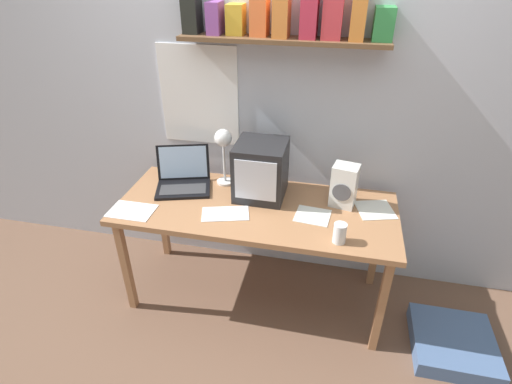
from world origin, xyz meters
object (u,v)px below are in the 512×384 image
juice_glass (340,234)px  floor_cushion (453,344)px  open_notebook (132,211)px  laptop (183,177)px  space_heater (344,186)px  desk_lamp (223,144)px  loose_paper_near_laptop (375,210)px  loose_paper_near_monitor (225,214)px  printed_handout (313,216)px  crt_monitor (260,170)px  corner_desk (256,214)px

juice_glass → floor_cushion: size_ratio=0.24×
floor_cushion → juice_glass: bearing=-176.5°
open_notebook → floor_cushion: 2.09m
laptop → space_heater: (1.03, -0.01, 0.07)m
desk_lamp → loose_paper_near_laptop: desk_lamp is taller
laptop → juice_glass: laptop is taller
laptop → loose_paper_near_monitor: laptop is taller
laptop → open_notebook: 0.41m
space_heater → printed_handout: (-0.16, -0.16, -0.13)m
juice_glass → open_notebook: 1.22m
loose_paper_near_monitor → juice_glass: bearing=-10.5°
loose_paper_near_monitor → floor_cushion: loose_paper_near_monitor is taller
desk_lamp → loose_paper_near_monitor: (0.09, -0.31, -0.30)m
loose_paper_near_laptop → crt_monitor: bearing=177.4°
loose_paper_near_monitor → crt_monitor: bearing=59.3°
crt_monitor → laptop: bearing=-179.9°
laptop → floor_cushion: 1.95m
corner_desk → laptop: (-0.52, 0.14, 0.12)m
open_notebook → floor_cushion: open_notebook is taller
loose_paper_near_monitor → loose_paper_near_laptop: bearing=14.9°
juice_glass → loose_paper_near_monitor: 0.68m
corner_desk → floor_cushion: (1.25, -0.20, -0.62)m
desk_lamp → printed_handout: bearing=-37.6°
corner_desk → loose_paper_near_monitor: (-0.16, -0.12, 0.06)m
corner_desk → floor_cushion: bearing=-9.1°
corner_desk → laptop: size_ratio=4.09×
loose_paper_near_monitor → printed_handout: same height
floor_cushion → loose_paper_near_laptop: bearing=150.4°
crt_monitor → loose_paper_near_monitor: 0.35m
crt_monitor → space_heater: (0.51, -0.01, -0.04)m
juice_glass → loose_paper_near_monitor: size_ratio=0.37×
desk_lamp → floor_cushion: desk_lamp is taller
printed_handout → juice_glass: bearing=-53.2°
corner_desk → loose_paper_near_monitor: bearing=-142.4°
space_heater → desk_lamp: bearing=-172.9°
desk_lamp → juice_glass: bearing=-47.2°
loose_paper_near_laptop → loose_paper_near_monitor: 0.90m
corner_desk → floor_cushion: 1.41m
loose_paper_near_monitor → floor_cushion: (1.41, -0.08, -0.69)m
crt_monitor → juice_glass: bearing=-36.8°
laptop → space_heater: 1.03m
laptop → space_heater: size_ratio=1.56×
corner_desk → open_notebook: bearing=-163.4°
laptop → desk_lamp: (0.27, 0.04, 0.24)m
space_heater → loose_paper_near_monitor: size_ratio=0.86×
crt_monitor → loose_paper_near_monitor: bearing=-120.3°
loose_paper_near_laptop → loose_paper_near_monitor: same height
crt_monitor → space_heater: size_ratio=1.33×
crt_monitor → desk_lamp: 0.28m
corner_desk → laptop: bearing=164.7°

